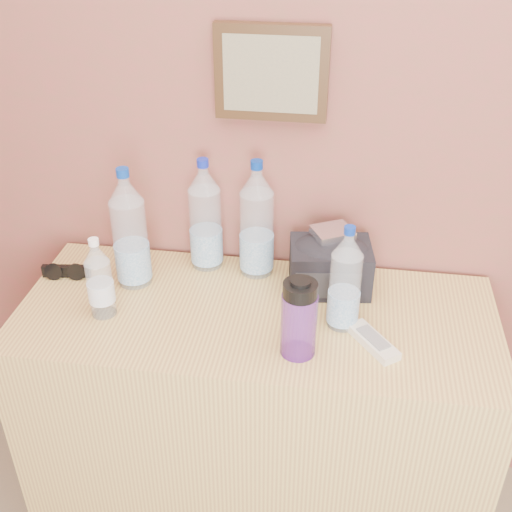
{
  "coord_description": "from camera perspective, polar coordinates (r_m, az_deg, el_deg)",
  "views": [
    {
      "loc": [
        -0.22,
        0.32,
        1.88
      ],
      "look_at": [
        -0.43,
        1.71,
        1.0
      ],
      "focal_mm": 45.0,
      "sensor_mm": 36.0,
      "label": 1
    }
  ],
  "objects": [
    {
      "name": "toiletry_bag",
      "position": [
        1.83,
        6.61,
        -0.71
      ],
      "size": [
        0.25,
        0.19,
        0.15
      ],
      "primitive_type": null,
      "rotation": [
        0.0,
        0.0,
        0.13
      ],
      "color": "black",
      "rests_on": "dresser"
    },
    {
      "name": "nalgene_bottle",
      "position": [
        1.57,
        3.84,
        -5.5
      ],
      "size": [
        0.09,
        0.09,
        0.22
      ],
      "rotation": [
        0.0,
        0.0,
        -0.29
      ],
      "color": "#5F2397",
      "rests_on": "dresser"
    },
    {
      "name": "dresser",
      "position": [
        2.03,
        -0.02,
        -14.29
      ],
      "size": [
        1.31,
        0.55,
        0.82
      ],
      "primitive_type": "cube",
      "color": "tan",
      "rests_on": "ground"
    },
    {
      "name": "pet_large_d",
      "position": [
        1.66,
        7.92,
        -2.39
      ],
      "size": [
        0.08,
        0.08,
        0.3
      ],
      "rotation": [
        0.0,
        0.0,
        -0.39
      ],
      "color": "white",
      "rests_on": "dresser"
    },
    {
      "name": "pet_small",
      "position": [
        1.75,
        -13.72,
        -2.24
      ],
      "size": [
        0.07,
        0.07,
        0.23
      ],
      "rotation": [
        0.0,
        0.0,
        0.18
      ],
      "color": "silver",
      "rests_on": "dresser"
    },
    {
      "name": "foil_packet",
      "position": [
        1.81,
        6.81,
        2.09
      ],
      "size": [
        0.13,
        0.13,
        0.02
      ],
      "primitive_type": "cube",
      "rotation": [
        0.0,
        0.0,
        0.49
      ],
      "color": "silver",
      "rests_on": "toiletry_bag"
    },
    {
      "name": "pet_large_b",
      "position": [
        1.85,
        0.06,
        2.8
      ],
      "size": [
        0.1,
        0.1,
        0.36
      ],
      "rotation": [
        0.0,
        0.0,
        -0.27
      ],
      "color": "white",
      "rests_on": "dresser"
    },
    {
      "name": "pet_large_c",
      "position": [
        1.89,
        -4.52,
        3.22
      ],
      "size": [
        0.09,
        0.09,
        0.35
      ],
      "rotation": [
        0.0,
        0.0,
        0.26
      ],
      "color": "silver",
      "rests_on": "dresser"
    },
    {
      "name": "pet_large_a",
      "position": [
        1.83,
        -11.14,
        1.92
      ],
      "size": [
        0.1,
        0.1,
        0.36
      ],
      "rotation": [
        0.0,
        0.0,
        0.13
      ],
      "color": "white",
      "rests_on": "dresser"
    },
    {
      "name": "ac_remote",
      "position": [
        1.67,
        10.35,
        -7.49
      ],
      "size": [
        0.14,
        0.16,
        0.02
      ],
      "primitive_type": "cube",
      "rotation": [
        0.0,
        0.0,
        -0.92
      ],
      "color": "white",
      "rests_on": "dresser"
    },
    {
      "name": "sunglasses",
      "position": [
        1.98,
        -16.5,
        -1.29
      ],
      "size": [
        0.15,
        0.07,
        0.04
      ],
      "primitive_type": null,
      "rotation": [
        0.0,
        0.0,
        0.13
      ],
      "color": "black",
      "rests_on": "dresser"
    },
    {
      "name": "picture_frame",
      "position": [
        1.74,
        1.37,
        15.95
      ],
      "size": [
        0.3,
        0.03,
        0.25
      ],
      "primitive_type": null,
      "color": "#382311",
      "rests_on": "room_shell"
    }
  ]
}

